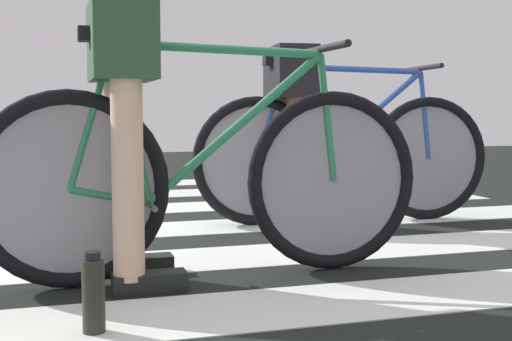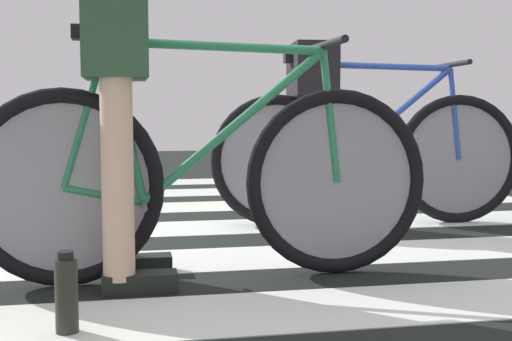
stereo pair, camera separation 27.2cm
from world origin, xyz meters
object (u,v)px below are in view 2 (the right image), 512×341
Objects in this scene: cyclist_2_of_2 at (313,109)px; bicycle_2_of_2 at (368,155)px; bicycle_1_of_2 at (204,177)px; water_bottle at (66,295)px; cyclist_1_of_2 at (118,102)px.

bicycle_2_of_2 is at bearing 0.00° from cyclist_2_of_2.
water_bottle is at bearing -130.73° from bicycle_1_of_2.
bicycle_1_of_2 and bicycle_2_of_2 have the same top height.
bicycle_1_of_2 is 1.76× the size of cyclist_2_of_2.
bicycle_1_of_2 is at bearing -118.74° from cyclist_2_of_2.
water_bottle is (-0.15, -0.54, -0.55)m from cyclist_1_of_2.
cyclist_1_of_2 reaches higher than cyclist_2_of_2.
cyclist_1_of_2 is 1.47m from cyclist_2_of_2.
bicycle_2_of_2 is (1.02, 1.02, 0.00)m from bicycle_1_of_2.
bicycle_2_of_2 is at bearing 44.80° from bicycle_1_of_2.
bicycle_1_of_2 is at bearing 49.42° from water_bottle.
cyclist_1_of_2 is at bearing -128.82° from cyclist_2_of_2.
cyclist_1_of_2 is 4.29× the size of water_bottle.
water_bottle is at bearing -128.14° from bicycle_2_of_2.
cyclist_2_of_2 is at bearing 55.68° from bicycle_1_of_2.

